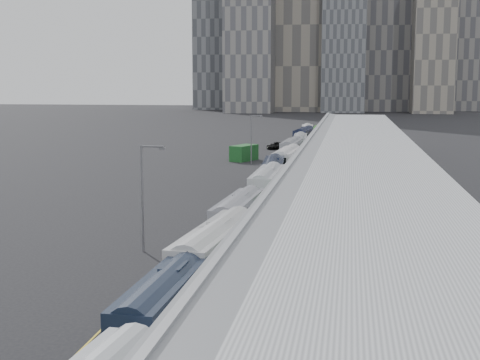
% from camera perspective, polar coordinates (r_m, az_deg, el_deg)
% --- Properties ---
extents(sidewalk, '(10.00, 170.00, 0.12)m').
position_cam_1_polar(sidewalk, '(68.06, 6.87, -3.17)').
color(sidewalk, gray).
rests_on(sidewalk, ground).
extents(lane_line, '(0.12, 160.00, 0.02)m').
position_cam_1_polar(lane_line, '(69.29, -1.85, -2.95)').
color(lane_line, gold).
rests_on(lane_line, ground).
extents(depot, '(12.45, 160.40, 7.20)m').
position_cam_1_polar(depot, '(67.42, 10.31, -0.37)').
color(depot, gray).
rests_on(depot, ground).
extents(skyline, '(145.00, 64.00, 120.00)m').
position_cam_1_polar(skyline, '(338.23, 7.06, 14.52)').
color(skyline, slate).
rests_on(skyline, ground).
extents(bus_1, '(2.78, 12.20, 3.55)m').
position_cam_1_polar(bus_1, '(36.57, -6.24, -10.88)').
color(bus_1, '#151F31').
rests_on(bus_1, ground).
extents(bus_2, '(3.85, 13.58, 3.92)m').
position_cam_1_polar(bus_2, '(46.40, -2.11, -6.49)').
color(bus_2, '#B6B6B8').
rests_on(bus_2, ground).
extents(bus_3, '(3.13, 12.33, 3.57)m').
position_cam_1_polar(bus_3, '(59.74, -0.15, -3.29)').
color(bus_3, gray).
rests_on(bus_3, ground).
extents(bus_4, '(2.92, 13.13, 3.84)m').
position_cam_1_polar(bus_4, '(76.65, 2.31, -0.65)').
color(bus_4, '#B8BAC3').
rests_on(bus_4, ground).
extents(bus_5, '(3.48, 12.90, 3.73)m').
position_cam_1_polar(bus_5, '(87.70, 2.84, 0.44)').
color(bus_5, black).
rests_on(bus_5, ground).
extents(bus_6, '(3.47, 13.41, 3.88)m').
position_cam_1_polar(bus_6, '(100.95, 4.05, 1.50)').
color(bus_6, white).
rests_on(bus_6, ground).
extents(bus_7, '(3.16, 13.04, 3.78)m').
position_cam_1_polar(bus_7, '(118.53, 4.44, 2.47)').
color(bus_7, gray).
rests_on(bus_7, ground).
extents(bus_8, '(3.22, 12.75, 3.69)m').
position_cam_1_polar(bus_8, '(131.74, 5.17, 3.02)').
color(bus_8, '#A0A4A9').
rests_on(bus_8, ground).
extents(bus_9, '(4.05, 13.93, 4.01)m').
position_cam_1_polar(bus_9, '(146.42, 5.51, 3.59)').
color(bus_9, '#161B32').
rests_on(bus_9, ground).
extents(bus_10, '(3.44, 13.17, 3.81)m').
position_cam_1_polar(bus_10, '(159.20, 5.77, 3.93)').
color(bus_10, silver).
rests_on(bus_10, ground).
extents(tree_1, '(1.69, 1.69, 4.45)m').
position_cam_1_polar(tree_1, '(41.48, 1.05, -5.55)').
color(tree_1, black).
rests_on(tree_1, ground).
extents(tree_2, '(2.40, 2.40, 4.33)m').
position_cam_1_polar(tree_2, '(66.65, 3.95, -0.69)').
color(tree_2, black).
rests_on(tree_2, ground).
extents(tree_3, '(1.55, 1.55, 4.35)m').
position_cam_1_polar(tree_3, '(89.62, 5.65, 1.84)').
color(tree_3, black).
rests_on(tree_3, ground).
extents(tree_4, '(1.24, 1.24, 3.70)m').
position_cam_1_polar(tree_4, '(118.33, 6.64, 3.12)').
color(tree_4, black).
rests_on(tree_4, ground).
extents(tree_5, '(2.51, 2.51, 5.19)m').
position_cam_1_polar(tree_5, '(141.11, 6.85, 4.30)').
color(tree_5, black).
rests_on(tree_5, ground).
extents(street_lamp_near, '(2.04, 0.22, 8.63)m').
position_cam_1_polar(street_lamp_near, '(53.71, -8.14, -0.89)').
color(street_lamp_near, '#59595E').
rests_on(street_lamp_near, ground).
extents(street_lamp_far, '(2.04, 0.22, 8.24)m').
position_cam_1_polar(street_lamp_far, '(112.26, 1.07, 3.81)').
color(street_lamp_far, '#59595E').
rests_on(street_lamp_far, ground).
extents(shipping_container, '(4.60, 6.25, 2.74)m').
position_cam_1_polar(shipping_container, '(117.40, 0.34, 2.33)').
color(shipping_container, '#16491D').
rests_on(shipping_container, ground).
extents(suv, '(4.03, 5.71, 1.45)m').
position_cam_1_polar(suv, '(138.61, 3.09, 2.95)').
color(suv, black).
rests_on(suv, ground).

